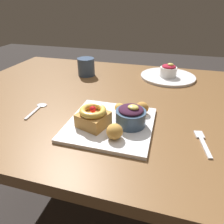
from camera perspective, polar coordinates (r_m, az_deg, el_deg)
The scene contains 13 objects.
ground_plane at distance 1.35m, azimuth 0.93°, elevation -25.07°, with size 8.00×8.00×0.00m, color #2D2826.
dining_table at distance 0.90m, azimuth 1.26°, elevation -0.71°, with size 1.46×0.99×0.73m.
front_plate at distance 0.67m, azimuth -0.47°, elevation -3.35°, with size 0.27×0.27×0.01m, color white.
cake_slice at distance 0.64m, azimuth -5.31°, elevation -1.34°, with size 0.11×0.11×0.07m.
berry_ramekin at distance 0.64m, azimuth 5.30°, elevation -1.09°, with size 0.10×0.10×0.07m.
fritter_front at distance 0.72m, azimuth 2.18°, elevation 1.28°, with size 0.04×0.04×0.03m, color gold.
fritter_middle at distance 0.58m, azimuth 0.74°, elevation -5.48°, with size 0.05×0.05×0.05m, color gold.
fritter_back at distance 0.71m, azimuth 8.45°, elevation 1.15°, with size 0.05×0.04×0.04m, color #BC7F38.
back_plate at distance 1.12m, azimuth 15.40°, elevation 9.61°, with size 0.28×0.28×0.01m, color white.
back_ramekin at distance 1.10m, azimuth 15.60°, elevation 11.18°, with size 0.08×0.08×0.07m.
fork at distance 0.65m, azimuth 24.12°, elevation -7.59°, with size 0.04×0.13×0.00m.
spoon at distance 0.82m, azimuth -20.07°, elevation 1.03°, with size 0.04×0.13×0.00m.
coffee_mug at distance 1.11m, azimuth -7.28°, elevation 12.48°, with size 0.09×0.09×0.09m, color #334766.
Camera 1 is at (0.19, -0.76, 1.10)m, focal length 32.47 mm.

